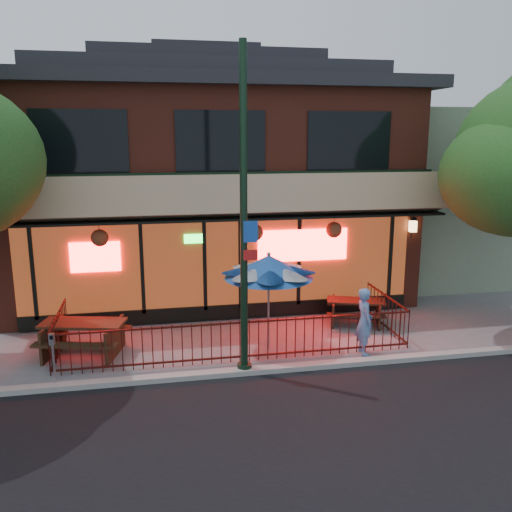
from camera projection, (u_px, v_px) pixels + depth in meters
The scene contains 11 objects.
ground at pixel (241, 365), 12.43m from camera, with size 80.00×80.00×0.00m, color gray.
curb at pixel (245, 371), 11.94m from camera, with size 80.00×0.25×0.12m, color #999993.
restaurant_building at pixel (206, 166), 18.34m from camera, with size 12.96×9.49×8.05m.
neighbor_building at pixel (439, 192), 20.83m from camera, with size 6.00×7.00×6.00m, color gray.
patio_fence at pixel (238, 331), 12.78m from camera, with size 8.44×2.62×1.00m.
street_light at pixel (244, 233), 11.36m from camera, with size 0.43×0.32×7.00m.
picnic_table_left at pixel (83, 333), 12.89m from camera, with size 2.24×1.91×0.83m.
picnic_table_right at pixel (356, 308), 15.09m from camera, with size 1.90×1.67×0.68m.
patio_umbrella at pixel (269, 267), 12.95m from camera, with size 2.13×2.13×2.44m.
pedestrian at pixel (364, 321), 12.91m from camera, with size 0.60×0.39×1.64m, color #5E84BD.
parking_meter_near at pixel (53, 351), 11.13m from camera, with size 0.12×0.11×1.20m.
Camera 1 is at (-1.88, -11.44, 5.16)m, focal length 38.00 mm.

